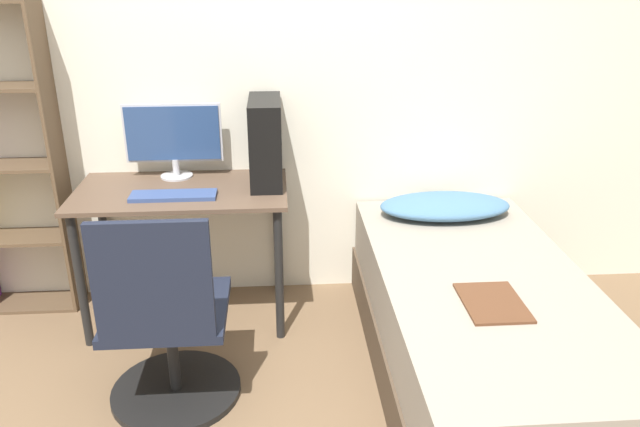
{
  "coord_description": "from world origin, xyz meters",
  "views": [
    {
      "loc": [
        0.15,
        -1.86,
        1.83
      ],
      "look_at": [
        0.34,
        0.77,
        0.75
      ],
      "focal_mm": 35.0,
      "sensor_mm": 36.0,
      "label": 1
    }
  ],
  "objects_px": {
    "office_chair": "(168,334)",
    "pc_tower": "(266,142)",
    "monitor": "(173,137)",
    "keyboard": "(173,196)",
    "bed": "(479,329)"
  },
  "relations": [
    {
      "from": "pc_tower",
      "to": "bed",
      "type": "bearing_deg",
      "value": -37.68
    },
    {
      "from": "bed",
      "to": "monitor",
      "type": "distance_m",
      "value": 1.81
    },
    {
      "from": "office_chair",
      "to": "keyboard",
      "type": "relative_size",
      "value": 2.26
    },
    {
      "from": "bed",
      "to": "pc_tower",
      "type": "height_order",
      "value": "pc_tower"
    },
    {
      "from": "bed",
      "to": "monitor",
      "type": "height_order",
      "value": "monitor"
    },
    {
      "from": "monitor",
      "to": "keyboard",
      "type": "relative_size",
      "value": 1.22
    },
    {
      "from": "office_chair",
      "to": "monitor",
      "type": "relative_size",
      "value": 1.86
    },
    {
      "from": "monitor",
      "to": "keyboard",
      "type": "bearing_deg",
      "value": -84.94
    },
    {
      "from": "monitor",
      "to": "pc_tower",
      "type": "bearing_deg",
      "value": -14.13
    },
    {
      "from": "bed",
      "to": "pc_tower",
      "type": "bearing_deg",
      "value": 142.32
    },
    {
      "from": "office_chair",
      "to": "monitor",
      "type": "distance_m",
      "value": 1.12
    },
    {
      "from": "office_chair",
      "to": "keyboard",
      "type": "bearing_deg",
      "value": 92.77
    },
    {
      "from": "office_chair",
      "to": "pc_tower",
      "type": "distance_m",
      "value": 1.1
    },
    {
      "from": "keyboard",
      "to": "pc_tower",
      "type": "height_order",
      "value": "pc_tower"
    },
    {
      "from": "office_chair",
      "to": "pc_tower",
      "type": "height_order",
      "value": "pc_tower"
    }
  ]
}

